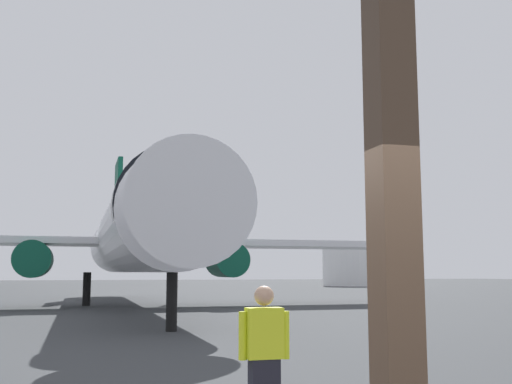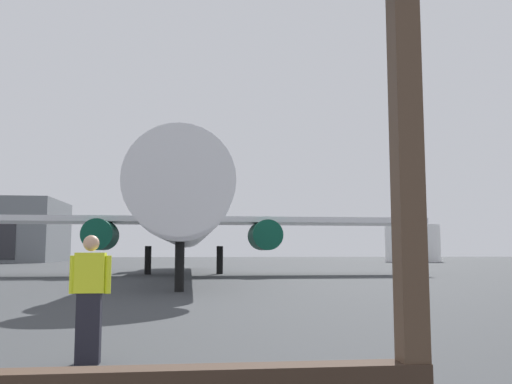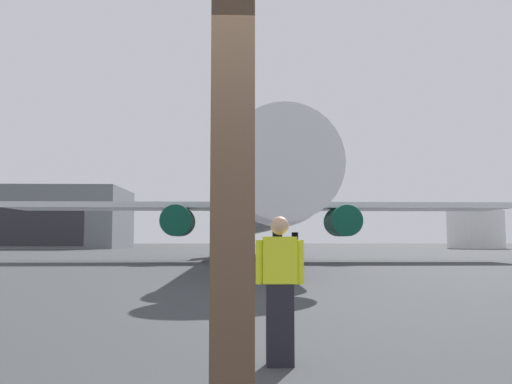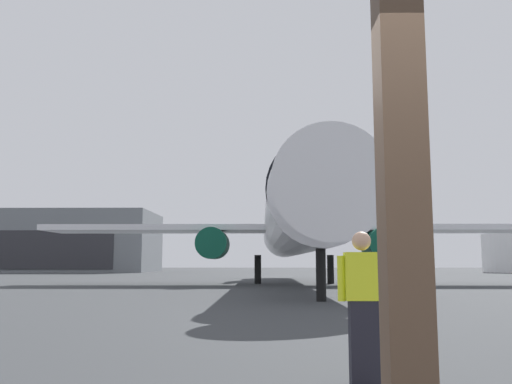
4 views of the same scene
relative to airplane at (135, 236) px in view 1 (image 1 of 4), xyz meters
The scene contains 4 objects.
ground_plane 9.33m from the airplane, 100.13° to the left, with size 220.00×220.00×0.00m, color #383A3D.
airplane is the anchor object (origin of this frame).
ground_crew_worker 27.88m from the airplane, 92.01° to the right, with size 0.57×0.22×1.74m.
fuel_storage_tank 55.35m from the airplane, 52.85° to the left, with size 8.01×8.01×5.43m, color white.
Camera 1 is at (-1.49, -2.71, 1.89)m, focal length 43.29 mm.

